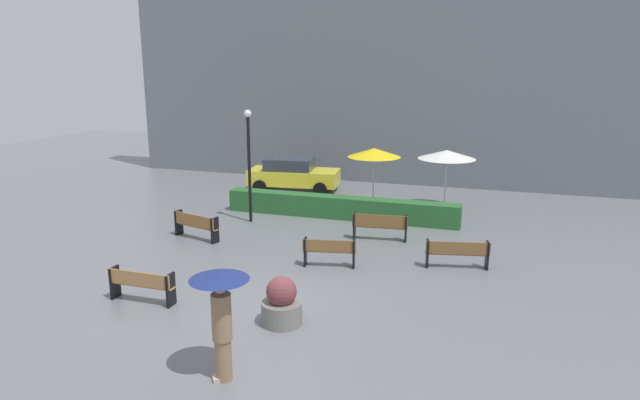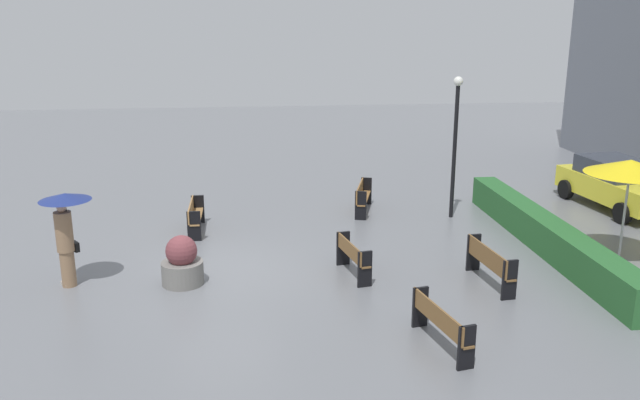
{
  "view_description": "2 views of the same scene",
  "coord_description": "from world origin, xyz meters",
  "px_view_note": "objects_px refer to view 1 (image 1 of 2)",
  "views": [
    {
      "loc": [
        5.27,
        -12.04,
        5.91
      ],
      "look_at": [
        -0.37,
        5.34,
        1.45
      ],
      "focal_mm": 31.53,
      "sensor_mm": 36.0,
      "label": 1
    },
    {
      "loc": [
        14.9,
        0.68,
        5.9
      ],
      "look_at": [
        -1.4,
        2.55,
        1.3
      ],
      "focal_mm": 36.69,
      "sensor_mm": 36.0,
      "label": 2
    }
  ],
  "objects_px": {
    "patio_umbrella_white": "(447,155)",
    "patio_umbrella_yellow": "(374,153)",
    "pedestrian_with_umbrella": "(221,307)",
    "bench_back_row": "(380,225)",
    "parked_car": "(293,174)",
    "bench_near_left": "(141,284)",
    "planter_pot": "(282,304)",
    "bench_mid_center": "(329,250)",
    "bench_far_right": "(457,252)",
    "lamp_post": "(249,155)",
    "bench_far_left": "(195,224)"
  },
  "relations": [
    {
      "from": "lamp_post",
      "to": "planter_pot",
      "type": "bearing_deg",
      "value": -60.52
    },
    {
      "from": "bench_far_right",
      "to": "pedestrian_with_umbrella",
      "type": "bearing_deg",
      "value": -116.71
    },
    {
      "from": "bench_far_left",
      "to": "parked_car",
      "type": "xyz_separation_m",
      "value": [
        0.51,
        8.12,
        0.28
      ]
    },
    {
      "from": "bench_far_left",
      "to": "bench_mid_center",
      "type": "bearing_deg",
      "value": -12.7
    },
    {
      "from": "bench_far_left",
      "to": "bench_far_right",
      "type": "relative_size",
      "value": 1.0
    },
    {
      "from": "bench_mid_center",
      "to": "pedestrian_with_umbrella",
      "type": "height_order",
      "value": "pedestrian_with_umbrella"
    },
    {
      "from": "bench_near_left",
      "to": "patio_umbrella_white",
      "type": "height_order",
      "value": "patio_umbrella_white"
    },
    {
      "from": "planter_pot",
      "to": "patio_umbrella_white",
      "type": "relative_size",
      "value": 0.47
    },
    {
      "from": "pedestrian_with_umbrella",
      "to": "planter_pot",
      "type": "bearing_deg",
      "value": 85.47
    },
    {
      "from": "bench_far_right",
      "to": "patio_umbrella_yellow",
      "type": "distance_m",
      "value": 7.2
    },
    {
      "from": "lamp_post",
      "to": "patio_umbrella_white",
      "type": "bearing_deg",
      "value": 31.11
    },
    {
      "from": "bench_near_left",
      "to": "planter_pot",
      "type": "xyz_separation_m",
      "value": [
        3.82,
        -0.02,
        -0.01
      ]
    },
    {
      "from": "patio_umbrella_white",
      "to": "patio_umbrella_yellow",
      "type": "bearing_deg",
      "value": -158.84
    },
    {
      "from": "bench_near_left",
      "to": "pedestrian_with_umbrella",
      "type": "relative_size",
      "value": 0.82
    },
    {
      "from": "bench_far_left",
      "to": "bench_mid_center",
      "type": "distance_m",
      "value": 5.3
    },
    {
      "from": "bench_mid_center",
      "to": "parked_car",
      "type": "bearing_deg",
      "value": 116.65
    },
    {
      "from": "parked_car",
      "to": "bench_near_left",
      "type": "bearing_deg",
      "value": -86.13
    },
    {
      "from": "bench_back_row",
      "to": "patio_umbrella_yellow",
      "type": "distance_m",
      "value": 4.4
    },
    {
      "from": "bench_far_left",
      "to": "bench_mid_center",
      "type": "xyz_separation_m",
      "value": [
        5.17,
        -1.17,
        -0.02
      ]
    },
    {
      "from": "bench_near_left",
      "to": "patio_umbrella_yellow",
      "type": "xyz_separation_m",
      "value": [
        3.54,
        10.75,
        1.9
      ]
    },
    {
      "from": "pedestrian_with_umbrella",
      "to": "parked_car",
      "type": "distance_m",
      "value": 16.38
    },
    {
      "from": "pedestrian_with_umbrella",
      "to": "bench_back_row",
      "type": "bearing_deg",
      "value": 83.78
    },
    {
      "from": "bench_far_right",
      "to": "parked_car",
      "type": "relative_size",
      "value": 0.43
    },
    {
      "from": "patio_umbrella_yellow",
      "to": "bench_far_left",
      "type": "bearing_deg",
      "value": -131.14
    },
    {
      "from": "bench_mid_center",
      "to": "bench_far_right",
      "type": "xyz_separation_m",
      "value": [
        3.62,
        1.05,
        -0.01
      ]
    },
    {
      "from": "bench_far_right",
      "to": "planter_pot",
      "type": "height_order",
      "value": "planter_pot"
    },
    {
      "from": "bench_mid_center",
      "to": "bench_near_left",
      "type": "height_order",
      "value": "bench_mid_center"
    },
    {
      "from": "lamp_post",
      "to": "parked_car",
      "type": "distance_m",
      "value": 5.8
    },
    {
      "from": "pedestrian_with_umbrella",
      "to": "patio_umbrella_white",
      "type": "distance_m",
      "value": 14.63
    },
    {
      "from": "patio_umbrella_yellow",
      "to": "bench_far_right",
      "type": "bearing_deg",
      "value": -56.4
    },
    {
      "from": "pedestrian_with_umbrella",
      "to": "patio_umbrella_yellow",
      "type": "xyz_separation_m",
      "value": [
        -0.07,
        13.29,
        0.93
      ]
    },
    {
      "from": "bench_back_row",
      "to": "bench_far_right",
      "type": "distance_m",
      "value": 3.37
    },
    {
      "from": "bench_near_left",
      "to": "pedestrian_with_umbrella",
      "type": "bearing_deg",
      "value": -35.05
    },
    {
      "from": "patio_umbrella_yellow",
      "to": "patio_umbrella_white",
      "type": "xyz_separation_m",
      "value": [
        2.77,
        1.07,
        -0.1
      ]
    },
    {
      "from": "pedestrian_with_umbrella",
      "to": "parked_car",
      "type": "height_order",
      "value": "pedestrian_with_umbrella"
    },
    {
      "from": "bench_far_right",
      "to": "planter_pot",
      "type": "distance_m",
      "value": 6.13
    },
    {
      "from": "planter_pot",
      "to": "patio_umbrella_white",
      "type": "bearing_deg",
      "value": 78.06
    },
    {
      "from": "bench_mid_center",
      "to": "bench_near_left",
      "type": "xyz_separation_m",
      "value": [
        -3.77,
        -3.92,
        -0.01
      ]
    },
    {
      "from": "bench_far_left",
      "to": "pedestrian_with_umbrella",
      "type": "distance_m",
      "value": 9.17
    },
    {
      "from": "planter_pot",
      "to": "lamp_post",
      "type": "xyz_separation_m",
      "value": [
        -4.35,
        7.7,
        2.09
      ]
    },
    {
      "from": "bench_near_left",
      "to": "planter_pot",
      "type": "distance_m",
      "value": 3.82
    },
    {
      "from": "lamp_post",
      "to": "patio_umbrella_yellow",
      "type": "relative_size",
      "value": 1.64
    },
    {
      "from": "bench_near_left",
      "to": "parked_car",
      "type": "height_order",
      "value": "parked_car"
    },
    {
      "from": "bench_far_left",
      "to": "bench_far_right",
      "type": "height_order",
      "value": "bench_far_left"
    },
    {
      "from": "planter_pot",
      "to": "parked_car",
      "type": "bearing_deg",
      "value": 109.61
    },
    {
      "from": "planter_pot",
      "to": "patio_umbrella_white",
      "type": "xyz_separation_m",
      "value": [
        2.5,
        11.84,
        1.81
      ]
    },
    {
      "from": "lamp_post",
      "to": "patio_umbrella_white",
      "type": "relative_size",
      "value": 1.71
    },
    {
      "from": "bench_near_left",
      "to": "parked_car",
      "type": "bearing_deg",
      "value": 93.87
    },
    {
      "from": "patio_umbrella_yellow",
      "to": "bench_back_row",
      "type": "bearing_deg",
      "value": -73.93
    },
    {
      "from": "bench_back_row",
      "to": "patio_umbrella_white",
      "type": "distance_m",
      "value": 5.47
    }
  ]
}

